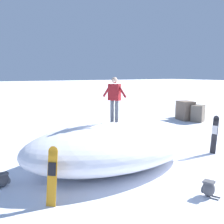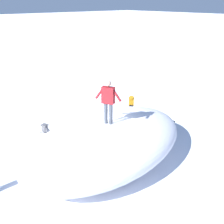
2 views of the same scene
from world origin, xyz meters
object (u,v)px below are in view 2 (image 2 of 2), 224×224
snowboard_primary_upright (131,109)px  backpack_far (171,126)px  backpack_near (45,129)px  snowboarder_standing (108,99)px

snowboard_primary_upright → backpack_far: snowboard_primary_upright is taller
backpack_near → backpack_far: size_ratio=0.86×
snowboard_primary_upright → backpack_far: 2.20m
snowboarder_standing → backpack_far: (-0.00, 4.13, -2.42)m
backpack_far → snowboard_primary_upright: bearing=-153.5°
snowboard_primary_upright → snowboarder_standing: bearing=-59.1°
backpack_near → backpack_far: 6.21m
backpack_near → snowboarder_standing: bearing=11.1°
snowboarder_standing → backpack_far: 4.79m
backpack_near → backpack_far: (3.83, 4.89, -0.01)m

